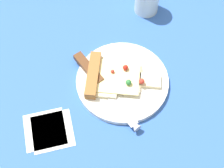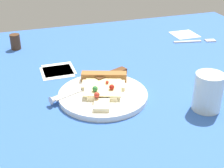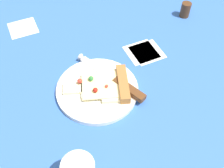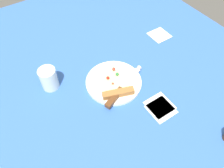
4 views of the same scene
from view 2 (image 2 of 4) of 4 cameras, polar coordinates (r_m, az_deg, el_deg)
ground_plane at (r=75.89cm, az=2.68°, el=-6.32°), size 139.34×139.34×3.00cm
plate at (r=81.33cm, az=-1.59°, el=-1.98°), size 22.24×22.24×1.35cm
pizza_slice at (r=82.81cm, az=-1.54°, el=-0.23°), size 14.07×19.00×2.66cm
knife at (r=85.49cm, az=-2.50°, el=0.55°), size 22.92×11.28×2.45cm
drinking_glass at (r=78.08cm, az=16.45°, el=-1.34°), size 6.65×6.65×9.01cm
pepper_shaker at (r=115.23cm, az=-16.55°, el=7.09°), size 3.34×3.34×5.15cm
fork at (r=121.87cm, az=14.67°, el=7.36°), size 15.37×4.60×0.80cm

